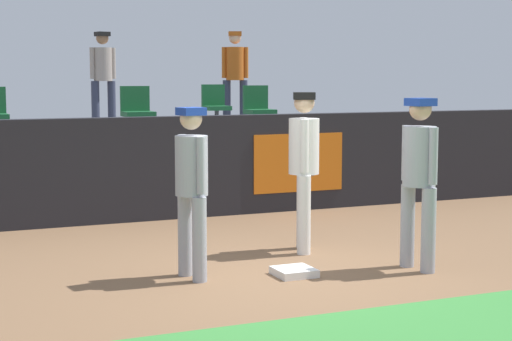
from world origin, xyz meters
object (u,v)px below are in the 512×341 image
object	(u,v)px
seat_front_center	(137,109)
spectator_hooded	(103,73)
player_runner_visitor	(419,171)
first_base	(294,272)
spectator_capped	(235,72)
player_coach_visitor	(192,180)
seat_front_right	(258,107)
player_fielder_home	(304,160)
seat_back_right	(215,104)

from	to	relation	value
seat_front_center	spectator_hooded	xyz separation A→B (m)	(0.15, 2.96, 0.59)
player_runner_visitor	first_base	bearing A→B (deg)	-109.01
player_runner_visitor	spectator_hooded	size ratio (longest dim) A/B	1.00
seat_front_center	spectator_capped	bearing A→B (deg)	41.91
first_base	player_runner_visitor	world-z (taller)	player_runner_visitor
player_coach_visitor	seat_front_right	xyz separation A→B (m)	(2.93, 5.03, 0.52)
player_fielder_home	seat_front_right	bearing A→B (deg)	-171.61
seat_back_right	spectator_hooded	world-z (taller)	spectator_hooded
seat_front_center	first_base	bearing A→B (deg)	-87.90
player_coach_visitor	spectator_capped	bearing A→B (deg)	145.89
player_coach_visitor	seat_back_right	distance (m)	7.41
player_runner_visitor	seat_front_center	bearing A→B (deg)	-172.28
first_base	spectator_hooded	bearing A→B (deg)	90.29
player_fielder_home	spectator_hooded	world-z (taller)	spectator_hooded
player_coach_visitor	seat_front_right	size ratio (longest dim) A/B	2.09
first_base	player_runner_visitor	distance (m)	1.71
seat_back_right	seat_front_right	bearing A→B (deg)	-86.85
seat_front_center	player_fielder_home	bearing A→B (deg)	-78.80
seat_front_center	spectator_hooded	distance (m)	3.03
player_runner_visitor	spectator_hooded	distance (m)	8.74
seat_front_right	seat_front_center	distance (m)	2.11
spectator_hooded	first_base	bearing A→B (deg)	83.16
first_base	spectator_hooded	distance (m)	8.56
first_base	player_fielder_home	size ratio (longest dim) A/B	0.21
spectator_hooded	player_runner_visitor	bearing A→B (deg)	92.03
seat_front_right	seat_back_right	size ratio (longest dim) A/B	1.00
seat_front_center	spectator_hooded	world-z (taller)	spectator_hooded
first_base	player_runner_visitor	size ratio (longest dim) A/B	0.22
seat_back_right	player_runner_visitor	bearing A→B (deg)	-93.69
spectator_capped	seat_back_right	bearing A→B (deg)	62.54
spectator_hooded	seat_front_right	bearing A→B (deg)	116.32
player_fielder_home	spectator_capped	bearing A→B (deg)	-170.25
player_fielder_home	seat_front_right	xyz separation A→B (m)	(1.27, 4.26, 0.45)
first_base	seat_front_center	size ratio (longest dim) A/B	0.48
player_fielder_home	seat_front_center	distance (m)	4.37
seat_back_right	seat_front_center	bearing A→B (deg)	-138.19
player_coach_visitor	spectator_capped	size ratio (longest dim) A/B	0.94
spectator_hooded	spectator_capped	xyz separation A→B (m)	(2.50, -0.59, 0.02)
player_runner_visitor	player_coach_visitor	bearing A→B (deg)	-111.36
seat_front_center	seat_back_right	xyz separation A→B (m)	(2.01, 1.80, -0.00)
player_runner_visitor	spectator_capped	bearing A→B (deg)	164.46
seat_front_center	spectator_capped	distance (m)	3.61
spectator_capped	seat_front_right	bearing A→B (deg)	97.59
first_base	spectator_capped	distance (m)	8.36
player_runner_visitor	seat_back_right	size ratio (longest dim) A/B	2.19
seat_front_right	seat_front_center	world-z (taller)	same
first_base	player_coach_visitor	size ratio (longest dim) A/B	0.23
first_base	seat_back_right	world-z (taller)	seat_back_right
first_base	spectator_capped	size ratio (longest dim) A/B	0.21
seat_front_right	player_runner_visitor	bearing A→B (deg)	-95.88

